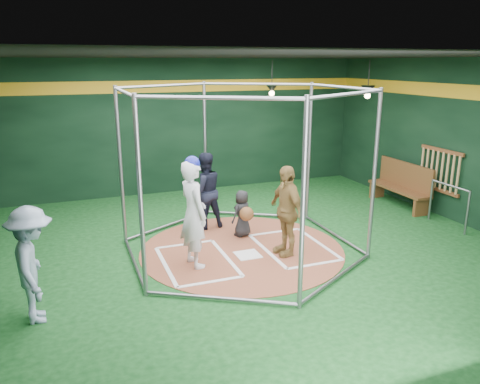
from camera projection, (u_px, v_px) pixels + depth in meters
name	position (u px, v px, depth m)	size (l,w,h in m)	color
room_shell	(242.00, 158.00, 8.31)	(10.10, 9.10, 3.53)	#0C3913
clay_disc	(242.00, 249.00, 8.77)	(3.80, 3.80, 0.01)	brown
home_plate	(248.00, 255.00, 8.50)	(0.43, 0.43, 0.01)	white
batter_box_left	(197.00, 261.00, 8.22)	(1.17, 1.77, 0.01)	white
batter_box_right	(293.00, 247.00, 8.87)	(1.17, 1.77, 0.01)	white
batting_cage	(242.00, 172.00, 8.37)	(4.05, 4.67, 3.00)	gray
bat_rack	(439.00, 170.00, 10.53)	(0.07, 1.25, 0.98)	brown
pendant_lamp_near	(272.00, 89.00, 12.03)	(0.34, 0.34, 0.90)	black
pendant_lamp_far	(368.00, 91.00, 11.21)	(0.34, 0.34, 0.90)	black
batter_figure	(193.00, 212.00, 7.86)	(0.56, 0.74, 1.92)	silver
visitor_leopard	(286.00, 210.00, 8.36)	(0.97, 0.40, 1.65)	tan
catcher_figure	(243.00, 213.00, 9.30)	(0.54, 0.62, 0.94)	black
umpire	(205.00, 191.00, 9.72)	(0.78, 0.61, 1.61)	black
bystander_blue	(33.00, 265.00, 6.20)	(1.04, 0.60, 1.61)	#8CA0B9
dugout_bench	(402.00, 184.00, 11.33)	(0.43, 1.84, 1.07)	brown
steel_railing	(449.00, 199.00, 9.85)	(0.05, 1.08, 0.93)	slate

